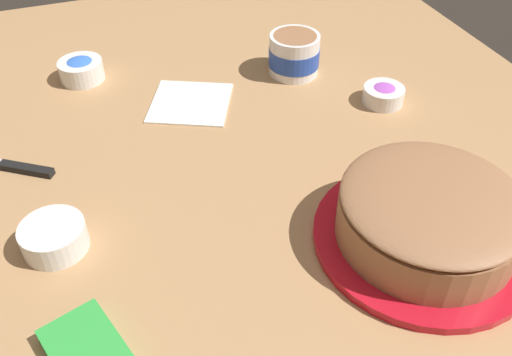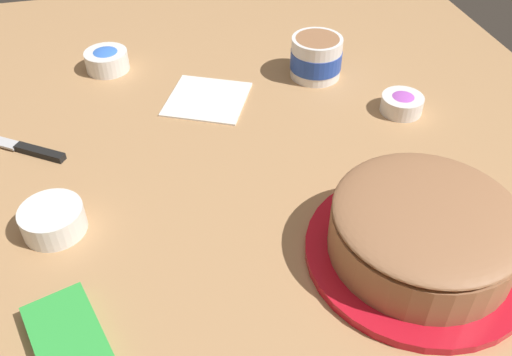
{
  "view_description": "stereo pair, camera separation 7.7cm",
  "coord_description": "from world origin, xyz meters",
  "px_view_note": "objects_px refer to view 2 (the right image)",
  "views": [
    {
      "loc": [
        -0.71,
        0.12,
        0.6
      ],
      "look_at": [
        -0.1,
        -0.1,
        0.04
      ],
      "focal_mm": 38.82,
      "sensor_mm": 36.0,
      "label": 1
    },
    {
      "loc": [
        -0.73,
        0.05,
        0.6
      ],
      "look_at": [
        -0.1,
        -0.1,
        0.04
      ],
      "focal_mm": 38.82,
      "sensor_mm": 36.0,
      "label": 2
    }
  ],
  "objects_px": {
    "frosting_tub": "(316,57)",
    "candy_box_lower": "(69,341)",
    "sprinkle_bowl_blue": "(107,59)",
    "sprinkle_bowl_green": "(53,219)",
    "paper_napkin": "(207,98)",
    "frosted_cake": "(423,233)",
    "spreading_knife": "(17,146)",
    "sprinkle_bowl_rainbow": "(402,103)"
  },
  "relations": [
    {
      "from": "frosting_tub",
      "to": "candy_box_lower",
      "type": "distance_m",
      "value": 0.73
    },
    {
      "from": "sprinkle_bowl_blue",
      "to": "sprinkle_bowl_green",
      "type": "bearing_deg",
      "value": 168.67
    },
    {
      "from": "candy_box_lower",
      "to": "paper_napkin",
      "type": "distance_m",
      "value": 0.56
    },
    {
      "from": "frosted_cake",
      "to": "spreading_knife",
      "type": "relative_size",
      "value": 1.54
    },
    {
      "from": "frosting_tub",
      "to": "spreading_knife",
      "type": "height_order",
      "value": "frosting_tub"
    },
    {
      "from": "spreading_knife",
      "to": "sprinkle_bowl_green",
      "type": "xyz_separation_m",
      "value": [
        -0.22,
        -0.07,
        0.02
      ]
    },
    {
      "from": "sprinkle_bowl_rainbow",
      "to": "candy_box_lower",
      "type": "bearing_deg",
      "value": 121.85
    },
    {
      "from": "sprinkle_bowl_green",
      "to": "candy_box_lower",
      "type": "relative_size",
      "value": 0.66
    },
    {
      "from": "sprinkle_bowl_green",
      "to": "paper_napkin",
      "type": "relative_size",
      "value": 0.62
    },
    {
      "from": "spreading_knife",
      "to": "paper_napkin",
      "type": "xyz_separation_m",
      "value": [
        0.08,
        -0.35,
        -0.0
      ]
    },
    {
      "from": "spreading_knife",
      "to": "candy_box_lower",
      "type": "bearing_deg",
      "value": -167.24
    },
    {
      "from": "frosted_cake",
      "to": "paper_napkin",
      "type": "height_order",
      "value": "frosted_cake"
    },
    {
      "from": "frosting_tub",
      "to": "candy_box_lower",
      "type": "relative_size",
      "value": 0.74
    },
    {
      "from": "sprinkle_bowl_rainbow",
      "to": "frosting_tub",
      "type": "bearing_deg",
      "value": 35.66
    },
    {
      "from": "sprinkle_bowl_blue",
      "to": "frosted_cake",
      "type": "bearing_deg",
      "value": -147.24
    },
    {
      "from": "sprinkle_bowl_green",
      "to": "candy_box_lower",
      "type": "xyz_separation_m",
      "value": [
        -0.21,
        -0.02,
        -0.01
      ]
    },
    {
      "from": "frosting_tub",
      "to": "paper_napkin",
      "type": "xyz_separation_m",
      "value": [
        -0.04,
        0.24,
        -0.04
      ]
    },
    {
      "from": "frosted_cake",
      "to": "sprinkle_bowl_blue",
      "type": "distance_m",
      "value": 0.76
    },
    {
      "from": "spreading_knife",
      "to": "sprinkle_bowl_blue",
      "type": "relative_size",
      "value": 2.29
    },
    {
      "from": "sprinkle_bowl_green",
      "to": "paper_napkin",
      "type": "height_order",
      "value": "sprinkle_bowl_green"
    },
    {
      "from": "sprinkle_bowl_rainbow",
      "to": "sprinkle_bowl_green",
      "type": "bearing_deg",
      "value": 105.13
    },
    {
      "from": "frosted_cake",
      "to": "sprinkle_bowl_blue",
      "type": "bearing_deg",
      "value": 32.76
    },
    {
      "from": "spreading_knife",
      "to": "sprinkle_bowl_rainbow",
      "type": "height_order",
      "value": "sprinkle_bowl_rainbow"
    },
    {
      "from": "frosting_tub",
      "to": "sprinkle_bowl_green",
      "type": "distance_m",
      "value": 0.62
    },
    {
      "from": "sprinkle_bowl_blue",
      "to": "paper_napkin",
      "type": "xyz_separation_m",
      "value": [
        -0.17,
        -0.19,
        -0.02
      ]
    },
    {
      "from": "frosted_cake",
      "to": "paper_napkin",
      "type": "relative_size",
      "value": 2.12
    },
    {
      "from": "sprinkle_bowl_blue",
      "to": "frosting_tub",
      "type": "bearing_deg",
      "value": -106.59
    },
    {
      "from": "spreading_knife",
      "to": "sprinkle_bowl_blue",
      "type": "height_order",
      "value": "sprinkle_bowl_blue"
    },
    {
      "from": "sprinkle_bowl_green",
      "to": "candy_box_lower",
      "type": "bearing_deg",
      "value": -173.37
    },
    {
      "from": "frosting_tub",
      "to": "candy_box_lower",
      "type": "bearing_deg",
      "value": 138.0
    },
    {
      "from": "frosted_cake",
      "to": "sprinkle_bowl_rainbow",
      "type": "bearing_deg",
      "value": -21.05
    },
    {
      "from": "spreading_knife",
      "to": "sprinkle_bowl_green",
      "type": "height_order",
      "value": "sprinkle_bowl_green"
    },
    {
      "from": "sprinkle_bowl_blue",
      "to": "candy_box_lower",
      "type": "bearing_deg",
      "value": 174.15
    },
    {
      "from": "spreading_knife",
      "to": "paper_napkin",
      "type": "relative_size",
      "value": 1.37
    },
    {
      "from": "spreading_knife",
      "to": "sprinkle_bowl_green",
      "type": "distance_m",
      "value": 0.23
    },
    {
      "from": "sprinkle_bowl_rainbow",
      "to": "sprinkle_bowl_blue",
      "type": "distance_m",
      "value": 0.61
    },
    {
      "from": "spreading_knife",
      "to": "sprinkle_bowl_blue",
      "type": "xyz_separation_m",
      "value": [
        0.24,
        -0.16,
        0.02
      ]
    },
    {
      "from": "frosting_tub",
      "to": "sprinkle_bowl_green",
      "type": "xyz_separation_m",
      "value": [
        -0.34,
        0.51,
        -0.02
      ]
    },
    {
      "from": "sprinkle_bowl_rainbow",
      "to": "paper_napkin",
      "type": "height_order",
      "value": "sprinkle_bowl_rainbow"
    },
    {
      "from": "frosted_cake",
      "to": "candy_box_lower",
      "type": "relative_size",
      "value": 2.23
    },
    {
      "from": "frosting_tub",
      "to": "sprinkle_bowl_green",
      "type": "height_order",
      "value": "frosting_tub"
    },
    {
      "from": "frosted_cake",
      "to": "sprinkle_bowl_rainbow",
      "type": "distance_m",
      "value": 0.37
    }
  ]
}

